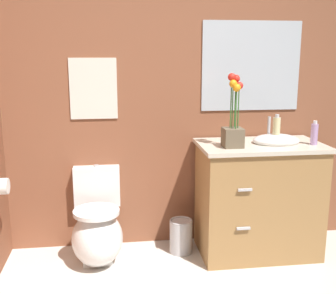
{
  "coord_description": "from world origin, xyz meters",
  "views": [
    {
      "loc": [
        -0.47,
        -1.56,
        1.55
      ],
      "look_at": [
        -0.07,
        1.39,
        0.89
      ],
      "focal_mm": 45.17,
      "sensor_mm": 36.0,
      "label": 1
    }
  ],
  "objects_px": {
    "toilet_paper_roll": "(0,186)",
    "lotion_bottle": "(314,134)",
    "wall_poster": "(93,89)",
    "wall_mirror": "(251,66)",
    "soap_bottle": "(276,130)",
    "vanity_cabinet": "(258,197)",
    "trash_bin": "(181,236)",
    "toilet": "(97,230)",
    "flower_vase": "(233,124)"
  },
  "relations": [
    {
      "from": "toilet",
      "to": "vanity_cabinet",
      "type": "xyz_separation_m",
      "value": [
        1.25,
        -0.03,
        0.21
      ]
    },
    {
      "from": "soap_bottle",
      "to": "wall_mirror",
      "type": "relative_size",
      "value": 0.28
    },
    {
      "from": "wall_poster",
      "to": "wall_mirror",
      "type": "distance_m",
      "value": 1.26
    },
    {
      "from": "vanity_cabinet",
      "to": "trash_bin",
      "type": "relative_size",
      "value": 3.91
    },
    {
      "from": "toilet_paper_roll",
      "to": "toilet",
      "type": "bearing_deg",
      "value": 17.44
    },
    {
      "from": "toilet",
      "to": "flower_vase",
      "type": "bearing_deg",
      "value": -6.54
    },
    {
      "from": "toilet",
      "to": "toilet_paper_roll",
      "type": "distance_m",
      "value": 0.79
    },
    {
      "from": "flower_vase",
      "to": "wall_mirror",
      "type": "xyz_separation_m",
      "value": [
        0.25,
        0.38,
        0.4
      ]
    },
    {
      "from": "soap_bottle",
      "to": "trash_bin",
      "type": "relative_size",
      "value": 0.81
    },
    {
      "from": "flower_vase",
      "to": "trash_bin",
      "type": "distance_m",
      "value": 0.99
    },
    {
      "from": "trash_bin",
      "to": "toilet_paper_roll",
      "type": "distance_m",
      "value": 1.41
    },
    {
      "from": "soap_bottle",
      "to": "toilet_paper_roll",
      "type": "relative_size",
      "value": 2.01
    },
    {
      "from": "toilet",
      "to": "trash_bin",
      "type": "distance_m",
      "value": 0.66
    },
    {
      "from": "lotion_bottle",
      "to": "toilet_paper_roll",
      "type": "height_order",
      "value": "lotion_bottle"
    },
    {
      "from": "wall_mirror",
      "to": "toilet_paper_roll",
      "type": "height_order",
      "value": "wall_mirror"
    },
    {
      "from": "toilet_paper_roll",
      "to": "wall_mirror",
      "type": "bearing_deg",
      "value": 13.94
    },
    {
      "from": "wall_mirror",
      "to": "toilet_paper_roll",
      "type": "bearing_deg",
      "value": -166.06
    },
    {
      "from": "flower_vase",
      "to": "lotion_bottle",
      "type": "bearing_deg",
      "value": -0.17
    },
    {
      "from": "lotion_bottle",
      "to": "wall_poster",
      "type": "bearing_deg",
      "value": 166.69
    },
    {
      "from": "toilet",
      "to": "toilet_paper_roll",
      "type": "relative_size",
      "value": 6.27
    },
    {
      "from": "wall_mirror",
      "to": "lotion_bottle",
      "type": "bearing_deg",
      "value": -45.44
    },
    {
      "from": "wall_poster",
      "to": "wall_mirror",
      "type": "bearing_deg",
      "value": 0.0
    },
    {
      "from": "toilet_paper_roll",
      "to": "flower_vase",
      "type": "bearing_deg",
      "value": 2.89
    },
    {
      "from": "lotion_bottle",
      "to": "trash_bin",
      "type": "height_order",
      "value": "lotion_bottle"
    },
    {
      "from": "vanity_cabinet",
      "to": "flower_vase",
      "type": "bearing_deg",
      "value": -160.46
    },
    {
      "from": "flower_vase",
      "to": "wall_mirror",
      "type": "relative_size",
      "value": 0.66
    },
    {
      "from": "toilet",
      "to": "wall_poster",
      "type": "relative_size",
      "value": 1.49
    },
    {
      "from": "toilet_paper_roll",
      "to": "vanity_cabinet",
      "type": "bearing_deg",
      "value": 5.19
    },
    {
      "from": "flower_vase",
      "to": "toilet_paper_roll",
      "type": "xyz_separation_m",
      "value": [
        -1.62,
        -0.08,
        -0.37
      ]
    },
    {
      "from": "trash_bin",
      "to": "wall_poster",
      "type": "height_order",
      "value": "wall_poster"
    },
    {
      "from": "lotion_bottle",
      "to": "wall_poster",
      "type": "xyz_separation_m",
      "value": [
        -1.62,
        0.38,
        0.32
      ]
    },
    {
      "from": "soap_bottle",
      "to": "wall_poster",
      "type": "height_order",
      "value": "wall_poster"
    },
    {
      "from": "wall_poster",
      "to": "wall_mirror",
      "type": "height_order",
      "value": "wall_mirror"
    },
    {
      "from": "toilet_paper_roll",
      "to": "lotion_bottle",
      "type": "bearing_deg",
      "value": 2.04
    },
    {
      "from": "soap_bottle",
      "to": "wall_poster",
      "type": "relative_size",
      "value": 0.48
    },
    {
      "from": "wall_poster",
      "to": "toilet",
      "type": "bearing_deg",
      "value": -90.0
    },
    {
      "from": "vanity_cabinet",
      "to": "wall_mirror",
      "type": "bearing_deg",
      "value": 90.52
    },
    {
      "from": "vanity_cabinet",
      "to": "soap_bottle",
      "type": "bearing_deg",
      "value": -5.97
    },
    {
      "from": "vanity_cabinet",
      "to": "flower_vase",
      "type": "height_order",
      "value": "flower_vase"
    },
    {
      "from": "flower_vase",
      "to": "trash_bin",
      "type": "relative_size",
      "value": 1.95
    },
    {
      "from": "vanity_cabinet",
      "to": "soap_bottle",
      "type": "distance_m",
      "value": 0.54
    },
    {
      "from": "vanity_cabinet",
      "to": "wall_mirror",
      "type": "xyz_separation_m",
      "value": [
        -0.0,
        0.29,
        1.0
      ]
    },
    {
      "from": "toilet",
      "to": "wall_mirror",
      "type": "bearing_deg",
      "value": 12.13
    },
    {
      "from": "toilet",
      "to": "lotion_bottle",
      "type": "distance_m",
      "value": 1.78
    },
    {
      "from": "wall_poster",
      "to": "toilet_paper_roll",
      "type": "bearing_deg",
      "value": -143.42
    },
    {
      "from": "vanity_cabinet",
      "to": "toilet",
      "type": "bearing_deg",
      "value": 178.79
    },
    {
      "from": "vanity_cabinet",
      "to": "wall_poster",
      "type": "xyz_separation_m",
      "value": [
        -1.25,
        0.29,
        0.83
      ]
    },
    {
      "from": "toilet",
      "to": "trash_bin",
      "type": "relative_size",
      "value": 2.54
    },
    {
      "from": "vanity_cabinet",
      "to": "wall_poster",
      "type": "relative_size",
      "value": 2.29
    },
    {
      "from": "vanity_cabinet",
      "to": "flower_vase",
      "type": "xyz_separation_m",
      "value": [
        -0.25,
        -0.09,
        0.6
      ]
    }
  ]
}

